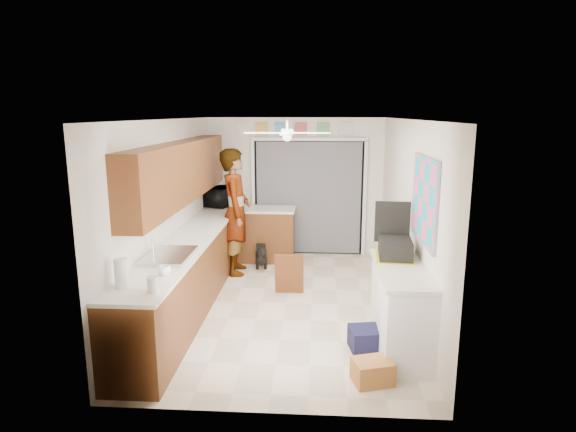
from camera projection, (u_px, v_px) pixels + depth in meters
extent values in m
plane|color=beige|center=(286.00, 303.00, 6.66)|extent=(5.00, 5.00, 0.00)
plane|color=white|center=(286.00, 119.00, 6.14)|extent=(5.00, 5.00, 0.00)
plane|color=white|center=(295.00, 187.00, 8.84)|extent=(3.20, 0.00, 3.20)
plane|color=white|center=(266.00, 278.00, 3.96)|extent=(3.20, 0.00, 3.20)
plane|color=white|center=(168.00, 213.00, 6.50)|extent=(0.00, 5.00, 5.00)
plane|color=white|center=(408.00, 217.00, 6.30)|extent=(0.00, 5.00, 5.00)
cube|color=brown|center=(193.00, 270.00, 6.65)|extent=(0.60, 4.80, 0.90)
cube|color=white|center=(192.00, 237.00, 6.55)|extent=(0.62, 4.80, 0.04)
cube|color=brown|center=(182.00, 171.00, 6.57)|extent=(0.32, 4.00, 0.80)
cube|color=silver|center=(169.00, 256.00, 5.57)|extent=(0.50, 0.76, 0.06)
cylinder|color=silver|center=(153.00, 248.00, 5.56)|extent=(0.03, 0.03, 0.22)
cube|color=brown|center=(266.00, 235.00, 8.55)|extent=(1.00, 0.60, 0.90)
cube|color=white|center=(265.00, 209.00, 8.45)|extent=(1.04, 0.64, 0.04)
cube|color=black|center=(309.00, 198.00, 8.84)|extent=(2.00, 0.06, 2.10)
cube|color=slate|center=(309.00, 198.00, 8.80)|extent=(1.90, 0.03, 2.05)
cube|color=white|center=(253.00, 198.00, 8.87)|extent=(0.06, 0.04, 2.10)
cube|color=white|center=(365.00, 199.00, 8.75)|extent=(0.06, 0.04, 2.10)
cube|color=white|center=(309.00, 139.00, 8.58)|extent=(2.10, 0.04, 0.06)
cube|color=gold|center=(262.00, 129.00, 8.63)|extent=(0.22, 0.02, 0.22)
cube|color=#4CACCB|center=(281.00, 129.00, 8.60)|extent=(0.22, 0.02, 0.22)
cube|color=#C34954|center=(301.00, 129.00, 8.58)|extent=(0.22, 0.02, 0.22)
cube|color=#62AB69|center=(323.00, 129.00, 8.56)|extent=(0.22, 0.02, 0.22)
cube|color=beige|center=(346.00, 129.00, 8.53)|extent=(0.22, 0.02, 0.22)
cube|color=silver|center=(243.00, 129.00, 8.65)|extent=(0.22, 0.02, 0.26)
cube|color=white|center=(401.00, 310.00, 5.32)|extent=(0.50, 1.40, 0.90)
cube|color=white|center=(402.00, 269.00, 5.22)|extent=(0.54, 1.44, 0.04)
cube|color=#F45A91|center=(424.00, 200.00, 5.24)|extent=(0.03, 1.15, 0.95)
cube|color=white|center=(287.00, 133.00, 6.37)|extent=(1.14, 1.14, 0.24)
imported|color=black|center=(222.00, 197.00, 8.63)|extent=(0.59, 0.71, 0.34)
imported|color=white|center=(165.00, 270.00, 4.96)|extent=(0.17, 0.17, 0.10)
cylinder|color=silver|center=(153.00, 285.00, 4.47)|extent=(0.14, 0.14, 0.15)
cylinder|color=white|center=(121.00, 273.00, 4.60)|extent=(0.16, 0.16, 0.28)
cube|color=black|center=(395.00, 248.00, 5.56)|extent=(0.40, 0.52, 0.21)
cube|color=yellow|center=(395.00, 258.00, 5.59)|extent=(0.48, 0.61, 0.02)
cube|color=black|center=(392.00, 222.00, 5.79)|extent=(0.42, 0.06, 0.50)
cube|color=#BD7D3B|center=(373.00, 372.00, 4.68)|extent=(0.44, 0.38, 0.23)
cube|color=black|center=(368.00, 339.00, 5.34)|extent=(0.45, 0.40, 0.25)
cube|color=brown|center=(289.00, 274.00, 6.93)|extent=(0.41, 0.16, 0.61)
imported|color=white|center=(236.00, 212.00, 7.74)|extent=(0.57, 0.79, 2.04)
cube|color=black|center=(261.00, 255.00, 8.19)|extent=(0.31, 0.58, 0.43)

